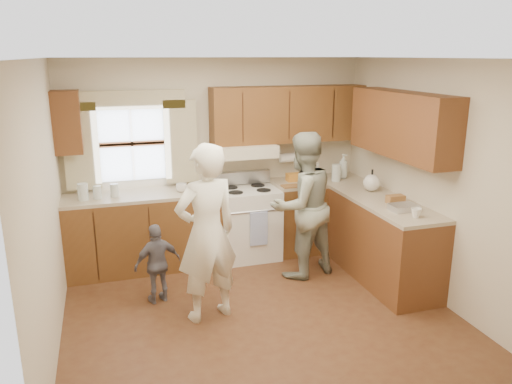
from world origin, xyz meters
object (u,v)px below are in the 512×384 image
object	(u,v)px
stove	(247,222)
child	(158,264)
woman_left	(207,234)
woman_right	(302,206)

from	to	relation	value
stove	child	bearing A→B (deg)	-143.50
stove	child	size ratio (longest dim) A/B	1.25
child	woman_left	bearing A→B (deg)	117.67
woman_left	woman_right	xyz separation A→B (m)	(1.25, 0.66, -0.03)
woman_right	woman_left	bearing A→B (deg)	12.02
woman_left	woman_right	size ratio (longest dim) A/B	1.03
stove	woman_left	distance (m)	1.65
child	woman_right	bearing A→B (deg)	171.34
woman_left	woman_right	distance (m)	1.42
stove	woman_left	world-z (taller)	woman_left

